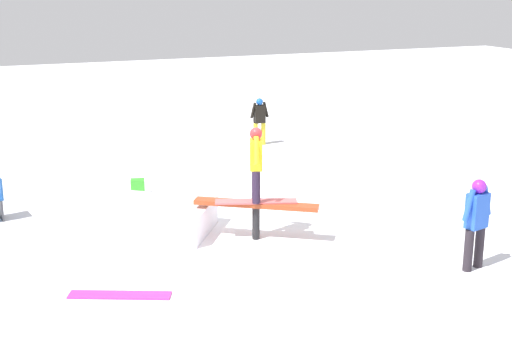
% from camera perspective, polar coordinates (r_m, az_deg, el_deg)
% --- Properties ---
extents(ground_plane, '(60.00, 60.00, 0.00)m').
position_cam_1_polar(ground_plane, '(13.24, 0.00, -5.48)').
color(ground_plane, white).
extents(rail_feature, '(2.06, 1.52, 0.71)m').
position_cam_1_polar(rail_feature, '(13.04, 0.00, -3.01)').
color(rail_feature, black).
rests_on(rail_feature, ground).
extents(snow_kicker_ramp, '(2.33, 2.25, 0.55)m').
position_cam_1_polar(snow_kicker_ramp, '(13.62, -7.55, -3.80)').
color(snow_kicker_ramp, white).
rests_on(snow_kicker_ramp, ground).
extents(main_rider_on_rail, '(1.50, 0.78, 1.39)m').
position_cam_1_polar(main_rider_on_rail, '(12.81, 0.00, 0.39)').
color(main_rider_on_rail, '#E45E60').
rests_on(main_rider_on_rail, rail_feature).
extents(bystander_blue, '(0.70, 0.30, 1.54)m').
position_cam_1_polar(bystander_blue, '(12.17, 17.22, -3.76)').
color(bystander_blue, '#292329').
rests_on(bystander_blue, ground).
extents(bystander_black, '(0.57, 0.20, 1.36)m').
position_cam_1_polar(bystander_black, '(20.46, 0.28, 4.15)').
color(bystander_black, yellow).
rests_on(bystander_black, ground).
extents(loose_snowboard_magenta, '(1.53, 0.89, 0.02)m').
position_cam_1_polar(loose_snowboard_magenta, '(11.17, -10.85, -9.76)').
color(loose_snowboard_magenta, '#D1309A').
rests_on(loose_snowboard_magenta, ground).
extents(backpack_on_snow, '(0.35, 0.29, 0.34)m').
position_cam_1_polar(backpack_on_snow, '(16.10, -9.44, -1.28)').
color(backpack_on_snow, green).
rests_on(backpack_on_snow, ground).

